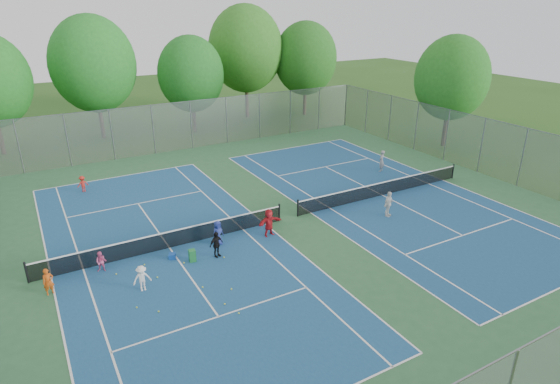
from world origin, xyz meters
The scene contains 35 objects.
ground centered at (0.00, 0.00, 0.00)m, with size 120.00×120.00×0.00m, color #264F18.
court_pad centered at (0.00, 0.00, 0.01)m, with size 32.00×32.00×0.01m, color #2C5D36.
court_left centered at (-7.00, 0.00, 0.02)m, with size 10.97×23.77×0.01m, color navy.
court_right centered at (7.00, 0.00, 0.02)m, with size 10.97×23.77×0.01m, color navy.
net_left centered at (-7.00, 0.00, 0.46)m, with size 12.87×0.10×0.91m, color black.
net_right centered at (7.00, 0.00, 0.46)m, with size 12.87×0.10×0.91m, color black.
fence_north centered at (0.00, 16.00, 2.00)m, with size 32.00×0.10×4.00m, color gray.
fence_east centered at (16.00, 0.00, 2.00)m, with size 32.00×0.10×4.00m, color gray.
tree_nl centered at (-6.00, 23.00, 6.54)m, with size 7.20×7.20×10.69m.
tree_nc centered at (2.00, 21.00, 5.39)m, with size 6.00×6.00×8.85m.
tree_nr centered at (9.00, 24.00, 7.04)m, with size 7.60×7.60×11.42m.
tree_ne centered at (15.00, 22.00, 5.97)m, with size 6.60×6.60×9.77m.
tree_side_e centered at (19.00, 6.00, 5.74)m, with size 6.00×6.00×9.20m.
ball_crate centered at (-7.19, -1.09, 0.14)m, with size 0.32×0.32×0.28m, color #164AA9.
ball_hopper centered at (-6.42, -1.81, 0.31)m, with size 0.31×0.31×0.61m, color #227D37.
student_a centered at (-12.62, -1.40, 0.61)m, with size 0.44×0.29×1.22m, color #CE4F13.
student_b centered at (-10.35, -0.60, 0.50)m, with size 0.49×0.38×1.01m, color #D65387.
student_c centered at (-9.11, -3.08, 0.60)m, with size 0.78×0.45×1.20m, color white.
student_d centered at (-5.23, -1.97, 0.67)m, with size 0.79×0.33×1.34m, color black.
student_e centered at (-4.69, -0.86, 0.66)m, with size 0.64×0.42×1.32m, color navy.
student_f centered at (-1.95, -1.27, 0.76)m, with size 1.41×0.45×1.52m, color red.
child_far_baseline centered at (-9.60, 10.15, 0.55)m, with size 0.71×0.41×1.09m, color red.
instructor centered at (9.99, 3.62, 0.79)m, with size 0.58×0.38×1.58m, color gray.
teen_court_b centered at (5.16, -2.53, 0.76)m, with size 0.89×0.37×1.52m, color silver.
tennis_ball_0 centered at (-9.67, -4.24, 0.03)m, with size 0.07×0.07×0.07m, color #B7D531.
tennis_ball_1 centered at (-8.54, -1.07, 0.03)m, with size 0.07×0.07×0.07m, color #B8CC2F.
tennis_ball_2 centered at (-5.79, -4.95, 0.03)m, with size 0.07×0.07×0.07m, color #E5F338.
tennis_ball_3 centered at (-6.47, -5.79, 0.03)m, with size 0.07×0.07×0.07m, color yellow.
tennis_ball_4 centered at (-8.98, -4.95, 0.03)m, with size 0.07×0.07×0.07m, color #CEE836.
tennis_ball_5 centered at (-9.87, -1.25, 0.03)m, with size 0.07×0.07×0.07m, color gold.
tennis_ball_6 centered at (-8.32, -2.45, 0.03)m, with size 0.07×0.07×0.07m, color #BFDF34.
tennis_ball_7 centered at (-5.00, -2.29, 0.03)m, with size 0.07×0.07×0.07m, color #BBCB2F.
tennis_ball_8 centered at (-6.22, -6.63, 0.03)m, with size 0.07×0.07×0.07m, color #D1EB36.
tennis_ball_9 centered at (-6.82, -4.19, 0.03)m, with size 0.07×0.07×0.07m, color #C4DB33.
tennis_ball_10 centered at (-6.86, -1.83, 0.03)m, with size 0.07×0.07×0.07m, color gold.
Camera 1 is at (-12.40, -20.85, 11.60)m, focal length 30.00 mm.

